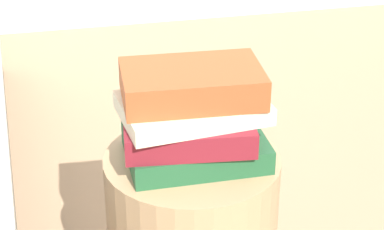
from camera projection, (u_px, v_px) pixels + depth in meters
name	position (u px, v px, depth m)	size (l,w,h in m)	color
book_forest	(195.00, 146.00, 1.42)	(0.27, 0.19, 0.05)	#1E512D
book_maroon	(187.00, 126.00, 1.40)	(0.24, 0.19, 0.05)	maroon
book_cream	(194.00, 108.00, 1.37)	(0.27, 0.17, 0.03)	beige
book_rust	(193.00, 83.00, 1.36)	(0.26, 0.16, 0.06)	#994723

